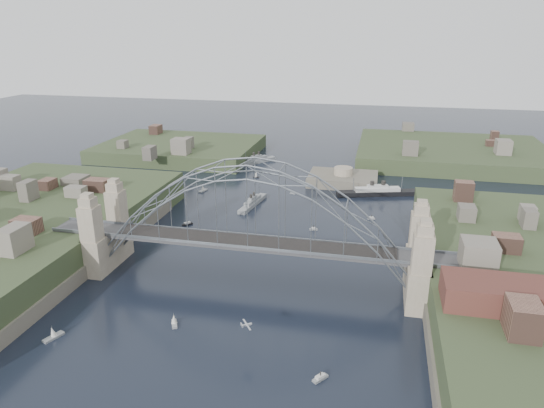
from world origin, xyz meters
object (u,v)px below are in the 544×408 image
(naval_cruiser_near, at_px, (253,203))
(ocean_liner, at_px, (377,192))
(bridge, at_px, (252,223))
(fort_island, at_px, (343,184))
(wharf_shed, at_px, (512,296))
(naval_cruiser_far, at_px, (256,161))

(naval_cruiser_near, relative_size, ocean_liner, 0.67)
(bridge, bearing_deg, fort_island, 80.27)
(fort_island, height_order, ocean_liner, ocean_liner)
(wharf_shed, xyz_separation_m, naval_cruiser_near, (-55.30, 57.08, -9.24))
(bridge, distance_m, naval_cruiser_far, 92.31)
(bridge, xyz_separation_m, naval_cruiser_far, (-21.95, 88.93, -11.43))
(naval_cruiser_near, bearing_deg, ocean_liner, 26.34)
(naval_cruiser_far, bearing_deg, fort_island, -29.15)
(bridge, relative_size, ocean_liner, 3.41)
(wharf_shed, height_order, naval_cruiser_near, wharf_shed)
(fort_island, xyz_separation_m, wharf_shed, (32.00, -84.00, 10.34))
(bridge, distance_m, naval_cruiser_near, 46.02)
(bridge, height_order, ocean_liner, bridge)
(bridge, xyz_separation_m, wharf_shed, (44.00, -14.00, -2.32))
(naval_cruiser_near, relative_size, naval_cruiser_far, 1.10)
(wharf_shed, bearing_deg, fort_island, 110.85)
(fort_island, bearing_deg, bridge, -99.73)
(bridge, distance_m, wharf_shed, 46.23)
(wharf_shed, bearing_deg, ocean_liner, 105.66)
(naval_cruiser_far, bearing_deg, bridge, -76.14)
(fort_island, distance_m, naval_cruiser_near, 35.61)
(bridge, bearing_deg, ocean_liner, 68.91)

